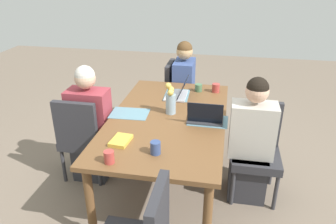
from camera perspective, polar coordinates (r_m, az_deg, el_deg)
ground_plane at (r=3.45m, az=0.00°, el=-11.97°), size 10.00×10.00×0.00m
dining_table at (r=3.10m, az=0.00°, el=-2.08°), size 1.87×1.07×0.74m
chair_head_left_left_near at (r=4.27m, az=1.87°, el=3.34°), size 0.44×0.44×0.90m
person_head_left_left_near at (r=4.19m, az=2.75°, el=3.32°), size 0.40×0.36×1.19m
chair_far_left_mid at (r=3.19m, az=15.16°, el=-5.67°), size 0.44×0.44×0.90m
person_far_left_mid at (r=3.10m, az=14.18°, el=-5.86°), size 0.36×0.40×1.19m
chair_near_left_far at (r=3.36m, az=-14.70°, el=-3.89°), size 0.44×0.44×0.90m
person_near_left_far at (r=3.38m, az=-13.32°, el=-2.99°), size 0.36×0.40×1.19m
flower_vase at (r=3.08m, az=0.46°, el=2.19°), size 0.11×0.10×0.31m
placemat_head_left_left_near at (r=3.55m, az=1.54°, el=2.98°), size 0.37×0.27×0.00m
placemat_far_left_mid at (r=3.01m, az=6.98°, el=-1.53°), size 0.26×0.36×0.00m
placemat_near_left_far at (r=3.15m, az=-6.72°, el=-0.25°), size 0.27×0.37×0.00m
laptop_far_left_mid at (r=2.97m, az=6.53°, el=-0.98°), size 0.22×0.32×0.21m
laptop_head_left_left_near at (r=3.50m, az=1.80°, el=3.35°), size 0.32×0.22×0.20m
coffee_mug_near_left at (r=2.48m, az=-2.20°, el=-6.26°), size 0.08×0.08×0.10m
coffee_mug_near_right at (r=3.67m, az=5.35°, el=4.24°), size 0.08×0.08×0.08m
coffee_mug_centre_left at (r=3.67m, az=8.35°, el=4.18°), size 0.08×0.08×0.09m
coffee_mug_centre_right at (r=2.42m, az=-10.24°, el=-7.74°), size 0.08×0.08×0.10m
book_red_cover at (r=2.67m, az=-8.24°, el=-4.95°), size 0.21×0.16×0.03m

